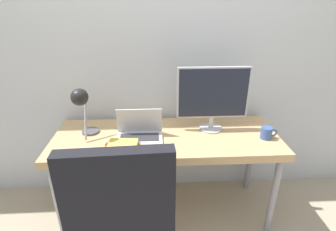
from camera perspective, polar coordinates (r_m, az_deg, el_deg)
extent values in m
cube|color=silver|center=(2.17, -0.94, 13.78)|extent=(8.00, 0.05, 2.60)
cube|color=tan|center=(2.01, -0.39, -5.10)|extent=(1.70, 0.63, 0.06)
cylinder|color=gray|center=(2.14, -22.78, -17.38)|extent=(0.05, 0.05, 0.68)
cylinder|color=gray|center=(2.20, 21.97, -15.93)|extent=(0.05, 0.05, 0.68)
cylinder|color=gray|center=(2.52, -19.20, -9.76)|extent=(0.05, 0.05, 0.68)
cylinder|color=gray|center=(2.58, 17.44, -8.77)|extent=(0.05, 0.05, 0.68)
cube|color=silver|center=(1.95, -6.21, -4.98)|extent=(0.33, 0.21, 0.02)
cube|color=#2D2D33|center=(1.94, -6.23, -4.72)|extent=(0.28, 0.12, 0.00)
cube|color=silver|center=(1.97, -6.25, -1.07)|extent=(0.33, 0.05, 0.20)
cube|color=silver|center=(1.97, -6.25, -1.11)|extent=(0.30, 0.04, 0.18)
cylinder|color=#B7B7BC|center=(2.12, 9.26, -2.75)|extent=(0.18, 0.18, 0.01)
cylinder|color=#B7B7BC|center=(2.09, 9.37, -1.34)|extent=(0.04, 0.04, 0.10)
cube|color=#B7B7BC|center=(2.01, 9.80, 4.89)|extent=(0.54, 0.02, 0.40)
cube|color=black|center=(1.99, 9.87, 4.77)|extent=(0.52, 0.00, 0.37)
cylinder|color=#4C4C51|center=(2.12, -16.50, -3.33)|extent=(0.13, 0.13, 0.02)
cylinder|color=#99999E|center=(1.98, -17.54, 0.11)|extent=(0.02, 0.17, 0.34)
sphere|color=black|center=(1.86, -18.71, 3.82)|extent=(0.12, 0.12, 0.12)
cube|color=black|center=(1.67, -8.95, -23.42)|extent=(0.54, 0.52, 0.09)
cube|color=black|center=(1.27, -10.49, -19.67)|extent=(0.50, 0.09, 0.62)
cube|color=#B2382D|center=(1.84, -9.83, -7.14)|extent=(0.25, 0.18, 0.02)
cube|color=gold|center=(1.81, -9.95, -6.65)|extent=(0.21, 0.20, 0.03)
cube|color=#4C4C51|center=(1.78, -2.00, -7.94)|extent=(0.06, 0.17, 0.02)
cylinder|color=#385693|center=(2.07, 20.60, -3.57)|extent=(0.08, 0.08, 0.09)
torus|color=#385693|center=(2.09, 21.89, -3.50)|extent=(0.06, 0.01, 0.06)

